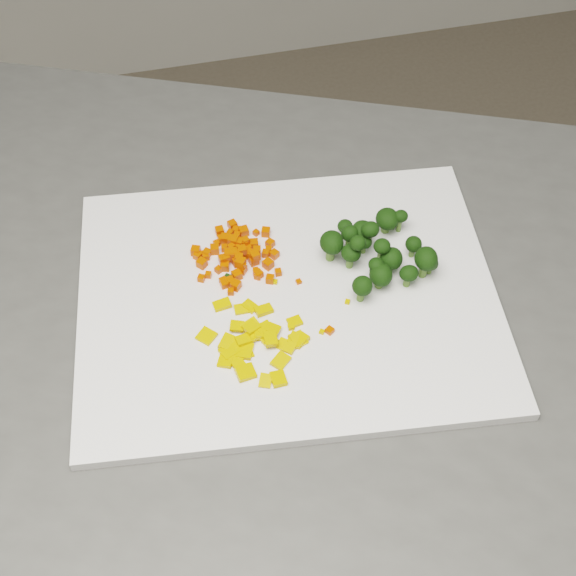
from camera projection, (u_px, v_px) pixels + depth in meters
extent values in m
cube|color=#474845|center=(311.00, 512.00, 1.12)|extent=(1.14, 0.99, 0.90)
cube|color=white|center=(288.00, 298.00, 0.78)|extent=(0.43, 0.35, 0.01)
cube|color=#D23602|center=(237.00, 243.00, 0.80)|extent=(0.01, 0.01, 0.01)
cube|color=#D23602|center=(241.00, 263.00, 0.78)|extent=(0.01, 0.01, 0.01)
cube|color=#D23602|center=(257.00, 251.00, 0.79)|extent=(0.01, 0.01, 0.01)
cube|color=#D23602|center=(251.00, 255.00, 0.79)|extent=(0.01, 0.01, 0.01)
cube|color=#D23602|center=(236.00, 285.00, 0.77)|extent=(0.01, 0.01, 0.01)
cube|color=#D23602|center=(237.00, 275.00, 0.78)|extent=(0.01, 0.01, 0.01)
cube|color=#D23602|center=(270.00, 243.00, 0.81)|extent=(0.01, 0.01, 0.01)
cube|color=#D23602|center=(225.00, 239.00, 0.81)|extent=(0.01, 0.01, 0.01)
cube|color=#D23602|center=(201.00, 254.00, 0.80)|extent=(0.01, 0.01, 0.01)
cube|color=#D23602|center=(243.00, 265.00, 0.78)|extent=(0.01, 0.01, 0.01)
cube|color=#D23602|center=(236.00, 230.00, 0.82)|extent=(0.01, 0.01, 0.01)
cube|color=#D23602|center=(230.00, 280.00, 0.78)|extent=(0.01, 0.01, 0.01)
cube|color=#D23602|center=(242.00, 260.00, 0.79)|extent=(0.01, 0.01, 0.01)
cube|color=#D23602|center=(242.00, 269.00, 0.79)|extent=(0.01, 0.01, 0.01)
cube|color=#D23602|center=(278.00, 272.00, 0.78)|extent=(0.01, 0.01, 0.01)
cube|color=#D23602|center=(231.00, 292.00, 0.77)|extent=(0.01, 0.01, 0.01)
cube|color=#D23602|center=(240.00, 253.00, 0.79)|extent=(0.01, 0.01, 0.01)
cube|color=#D23602|center=(239.00, 242.00, 0.80)|extent=(0.01, 0.01, 0.01)
cube|color=#D23602|center=(222.00, 239.00, 0.81)|extent=(0.01, 0.01, 0.01)
cube|color=#D23602|center=(223.00, 281.00, 0.78)|extent=(0.01, 0.01, 0.01)
cube|color=#D23602|center=(197.00, 255.00, 0.80)|extent=(0.01, 0.01, 0.01)
cube|color=#D23602|center=(236.00, 254.00, 0.79)|extent=(0.01, 0.01, 0.01)
cube|color=#D23602|center=(266.00, 254.00, 0.80)|extent=(0.01, 0.01, 0.01)
cube|color=#D23602|center=(258.00, 274.00, 0.78)|extent=(0.01, 0.01, 0.01)
cube|color=#D23602|center=(249.00, 254.00, 0.80)|extent=(0.01, 0.01, 0.01)
cube|color=#D23602|center=(240.00, 254.00, 0.80)|extent=(0.01, 0.01, 0.01)
cube|color=#D23602|center=(224.00, 284.00, 0.77)|extent=(0.01, 0.01, 0.01)
cube|color=#D23602|center=(231.00, 247.00, 0.80)|extent=(0.01, 0.01, 0.01)
cube|color=#D23602|center=(201.00, 278.00, 0.78)|extent=(0.01, 0.01, 0.01)
cube|color=#D23602|center=(230.00, 281.00, 0.78)|extent=(0.01, 0.01, 0.01)
cube|color=#D23602|center=(258.00, 276.00, 0.78)|extent=(0.01, 0.01, 0.01)
cube|color=#D23602|center=(220.00, 231.00, 0.82)|extent=(0.01, 0.01, 0.01)
cube|color=#D23602|center=(239.00, 243.00, 0.80)|extent=(0.01, 0.01, 0.01)
cube|color=#D23602|center=(230.00, 233.00, 0.82)|extent=(0.01, 0.01, 0.01)
cube|color=#D23602|center=(224.00, 237.00, 0.81)|extent=(0.01, 0.01, 0.01)
cube|color=#D23602|center=(233.00, 241.00, 0.80)|extent=(0.01, 0.01, 0.01)
cube|color=#D23602|center=(215.00, 249.00, 0.80)|extent=(0.01, 0.01, 0.01)
cube|color=#D23602|center=(206.00, 257.00, 0.80)|extent=(0.01, 0.01, 0.01)
cube|color=#D23602|center=(274.00, 254.00, 0.80)|extent=(0.01, 0.01, 0.01)
cube|color=#D23602|center=(256.00, 233.00, 0.82)|extent=(0.01, 0.01, 0.01)
cube|color=#D23602|center=(246.00, 241.00, 0.80)|extent=(0.01, 0.01, 0.01)
cube|color=#D23602|center=(208.00, 275.00, 0.78)|extent=(0.01, 0.01, 0.01)
cube|color=#D23602|center=(233.00, 253.00, 0.79)|extent=(0.01, 0.01, 0.01)
cube|color=#D23602|center=(207.00, 253.00, 0.80)|extent=(0.01, 0.01, 0.01)
cube|color=#D23602|center=(237.00, 235.00, 0.82)|extent=(0.01, 0.01, 0.01)
cube|color=#D23602|center=(238.00, 246.00, 0.80)|extent=(0.01, 0.01, 0.01)
cube|color=#D23602|center=(254.00, 244.00, 0.81)|extent=(0.01, 0.01, 0.01)
cube|color=#D23602|center=(198.00, 256.00, 0.80)|extent=(0.01, 0.01, 0.01)
cube|color=#D23602|center=(226.00, 258.00, 0.79)|extent=(0.01, 0.01, 0.01)
cube|color=#D23602|center=(255.00, 256.00, 0.79)|extent=(0.01, 0.01, 0.01)
cube|color=#D23602|center=(254.00, 260.00, 0.79)|extent=(0.01, 0.01, 0.01)
cube|color=#D23602|center=(223.00, 259.00, 0.79)|extent=(0.01, 0.01, 0.01)
cube|color=#D23602|center=(247.00, 247.00, 0.80)|extent=(0.01, 0.01, 0.01)
cube|color=#D23602|center=(239.00, 258.00, 0.79)|extent=(0.01, 0.01, 0.01)
cube|color=#D23602|center=(237.00, 261.00, 0.79)|extent=(0.01, 0.01, 0.01)
cube|color=#D23602|center=(202.00, 263.00, 0.79)|extent=(0.01, 0.01, 0.01)
cube|color=#D23602|center=(266.00, 232.00, 0.82)|extent=(0.01, 0.01, 0.01)
cube|color=#D23602|center=(244.00, 231.00, 0.82)|extent=(0.01, 0.01, 0.01)
cube|color=#D23602|center=(242.00, 250.00, 0.79)|extent=(0.01, 0.01, 0.01)
cube|color=#D23602|center=(196.00, 251.00, 0.80)|extent=(0.01, 0.01, 0.01)
cube|color=#D23602|center=(244.00, 243.00, 0.80)|extent=(0.01, 0.01, 0.01)
cube|color=#D23602|center=(270.00, 279.00, 0.78)|extent=(0.01, 0.01, 0.01)
cube|color=#D23602|center=(256.00, 271.00, 0.79)|extent=(0.01, 0.01, 0.01)
cube|color=#D23602|center=(269.00, 250.00, 0.80)|extent=(0.01, 0.01, 0.01)
cube|color=#D23602|center=(218.00, 270.00, 0.79)|extent=(0.01, 0.01, 0.01)
cube|color=#D23602|center=(268.00, 264.00, 0.79)|extent=(0.01, 0.01, 0.01)
cube|color=#D23602|center=(232.00, 225.00, 0.82)|extent=(0.01, 0.01, 0.01)
cube|color=#D23602|center=(225.00, 266.00, 0.79)|extent=(0.01, 0.01, 0.01)
cube|color=#D23602|center=(235.00, 252.00, 0.79)|extent=(0.01, 0.01, 0.01)
cube|color=#D23602|center=(225.00, 248.00, 0.80)|extent=(0.01, 0.01, 0.01)
cube|color=#D23602|center=(229.00, 254.00, 0.79)|extent=(0.01, 0.01, 0.01)
cube|color=#D23602|center=(238.00, 246.00, 0.80)|extent=(0.01, 0.01, 0.01)
cube|color=#D23602|center=(217.00, 243.00, 0.81)|extent=(0.01, 0.01, 0.01)
cube|color=#D79C0B|center=(245.00, 372.00, 0.71)|extent=(0.02, 0.02, 0.01)
cube|color=#D79C0B|center=(260.00, 331.00, 0.74)|extent=(0.01, 0.02, 0.01)
cube|color=#D79C0B|center=(271.00, 339.00, 0.73)|extent=(0.01, 0.02, 0.01)
cube|color=#D79C0B|center=(278.00, 379.00, 0.71)|extent=(0.01, 0.02, 0.01)
cube|color=#D79C0B|center=(265.00, 381.00, 0.71)|extent=(0.02, 0.02, 0.01)
cube|color=#D79C0B|center=(298.00, 340.00, 0.74)|extent=(0.02, 0.02, 0.01)
cube|color=#D79C0B|center=(251.00, 327.00, 0.74)|extent=(0.02, 0.02, 0.01)
cube|color=#D79C0B|center=(266.00, 329.00, 0.74)|extent=(0.02, 0.02, 0.01)
cube|color=#D79C0B|center=(244.00, 352.00, 0.73)|extent=(0.02, 0.02, 0.01)
cube|color=#D79C0B|center=(296.00, 340.00, 0.74)|extent=(0.02, 0.02, 0.01)
cube|color=#D79C0B|center=(257.00, 333.00, 0.74)|extent=(0.01, 0.01, 0.01)
cube|color=#D79C0B|center=(243.00, 309.00, 0.76)|extent=(0.02, 0.01, 0.00)
cube|color=#D79C0B|center=(250.00, 306.00, 0.76)|extent=(0.02, 0.02, 0.01)
cube|color=#D79C0B|center=(226.00, 360.00, 0.72)|extent=(0.02, 0.02, 0.01)
cube|color=#D79C0B|center=(295.00, 322.00, 0.75)|extent=(0.01, 0.01, 0.00)
cube|color=#D79C0B|center=(245.00, 351.00, 0.73)|extent=(0.02, 0.02, 0.01)
cube|color=#D79C0B|center=(300.00, 340.00, 0.74)|extent=(0.02, 0.02, 0.01)
cube|color=#D79C0B|center=(264.00, 310.00, 0.76)|extent=(0.02, 0.01, 0.01)
cube|color=#D79C0B|center=(245.00, 339.00, 0.73)|extent=(0.02, 0.01, 0.00)
cube|color=#D79C0B|center=(249.00, 324.00, 0.74)|extent=(0.02, 0.01, 0.01)
cube|color=#D79C0B|center=(286.00, 346.00, 0.73)|extent=(0.02, 0.02, 0.01)
cube|color=#D79C0B|center=(230.00, 351.00, 0.73)|extent=(0.02, 0.02, 0.01)
cube|color=#D79C0B|center=(237.00, 326.00, 0.74)|extent=(0.02, 0.01, 0.00)
cube|color=#D79C0B|center=(273.00, 329.00, 0.74)|extent=(0.02, 0.02, 0.01)
cube|color=#D79C0B|center=(255.00, 335.00, 0.74)|extent=(0.01, 0.01, 0.01)
cube|color=#D79C0B|center=(281.00, 361.00, 0.72)|extent=(0.02, 0.02, 0.01)
cube|color=#D79C0B|center=(207.00, 336.00, 0.74)|extent=(0.02, 0.02, 0.00)
cube|color=#D79C0B|center=(269.00, 340.00, 0.74)|extent=(0.02, 0.02, 0.01)
cube|color=#D79C0B|center=(222.00, 305.00, 0.76)|extent=(0.02, 0.01, 0.01)
cube|color=#D79C0B|center=(237.00, 362.00, 0.72)|extent=(0.02, 0.02, 0.01)
cube|color=#D79C0B|center=(229.00, 343.00, 0.73)|extent=(0.02, 0.02, 0.01)
cube|color=black|center=(228.00, 278.00, 0.78)|extent=(0.01, 0.01, 0.00)
cube|color=#D23602|center=(330.00, 330.00, 0.74)|extent=(0.01, 0.01, 0.00)
cube|color=#D23602|center=(260.00, 331.00, 0.74)|extent=(0.01, 0.01, 0.00)
cube|color=#D79C0B|center=(322.00, 332.00, 0.74)|extent=(0.01, 0.01, 0.00)
cube|color=black|center=(254.00, 331.00, 0.74)|extent=(0.01, 0.01, 0.00)
cube|color=#D23602|center=(299.00, 282.00, 0.78)|extent=(0.01, 0.01, 0.00)
cube|color=#D79C0B|center=(347.00, 302.00, 0.76)|extent=(0.01, 0.01, 0.00)
cube|color=#D79C0B|center=(291.00, 327.00, 0.75)|extent=(0.01, 0.01, 0.00)
cube|color=#D79C0B|center=(275.00, 282.00, 0.78)|extent=(0.01, 0.01, 0.00)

